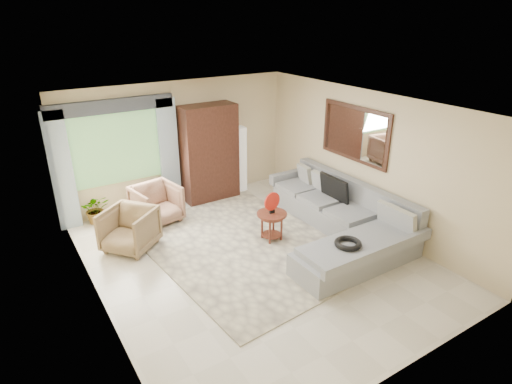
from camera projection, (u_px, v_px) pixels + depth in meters
ground at (255, 258)px, 7.29m from camera, size 6.00×6.00×0.00m
area_rug at (244, 246)px, 7.66m from camera, size 3.33×4.24×0.02m
sectional_sofa at (341, 222)px, 7.92m from camera, size 2.30×3.46×0.90m
tv_screen at (334, 188)px, 8.29m from camera, size 0.14×0.74×0.48m
garden_hose at (348, 243)px, 6.67m from camera, size 0.43×0.43×0.09m
coffee_table at (272, 226)px, 7.77m from camera, size 0.55×0.55×0.55m
red_disc at (272, 201)px, 7.58m from camera, size 0.34×0.06×0.34m
armchair_left at (129, 229)px, 7.45m from camera, size 1.16×1.15×0.76m
armchair_right at (157, 204)px, 8.42m from camera, size 0.95×0.97×0.77m
potted_plant at (96, 209)px, 8.42m from camera, size 0.58×0.52×0.59m
armoire at (209, 153)px, 9.26m from camera, size 1.20×0.55×2.10m
floor_lamp at (240, 159)px, 9.82m from camera, size 0.24×0.24×1.50m
window at (116, 149)px, 8.38m from camera, size 1.80×0.04×1.40m
curtain_left at (62, 172)px, 7.89m from camera, size 0.40×0.08×2.30m
curtain_right at (169, 153)px, 8.93m from camera, size 0.40×0.08×2.30m
valance at (111, 106)px, 7.99m from camera, size 2.40×0.12×0.26m
wall_mirror at (355, 134)px, 8.09m from camera, size 0.05×1.70×1.05m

